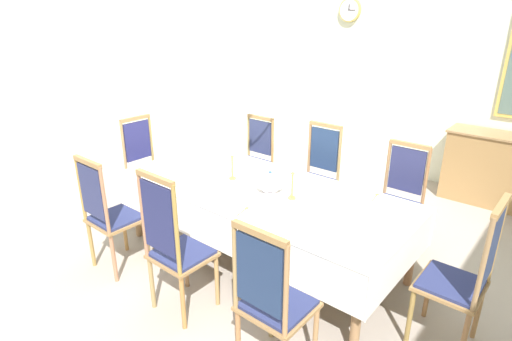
# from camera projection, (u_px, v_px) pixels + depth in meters

# --- Properties ---
(ground) EXTENTS (7.52, 6.43, 0.04)m
(ground) POSITION_uv_depth(u_px,v_px,m) (253.00, 263.00, 4.03)
(ground) COLOR #A4998D
(back_wall) EXTENTS (7.52, 0.08, 3.55)m
(back_wall) POSITION_uv_depth(u_px,v_px,m) (405.00, 51.00, 5.71)
(back_wall) COLOR silver
(back_wall) RESTS_ON ground
(left_wall) EXTENTS (0.08, 6.43, 3.55)m
(left_wall) POSITION_uv_depth(u_px,v_px,m) (43.00, 51.00, 5.65)
(left_wall) COLOR silver
(left_wall) RESTS_ON ground
(dining_table) EXTENTS (2.77, 1.23, 0.74)m
(dining_table) POSITION_uv_depth(u_px,v_px,m) (260.00, 195.00, 3.85)
(dining_table) COLOR #A0774C
(dining_table) RESTS_ON ground
(tablecloth) EXTENTS (2.79, 1.25, 0.36)m
(tablecloth) POSITION_uv_depth(u_px,v_px,m) (260.00, 196.00, 3.85)
(tablecloth) COLOR white
(tablecloth) RESTS_ON dining_table
(chair_south_a) EXTENTS (0.44, 0.42, 1.12)m
(chair_south_a) POSITION_uv_depth(u_px,v_px,m) (109.00, 213.00, 3.72)
(chair_south_a) COLOR #9F723C
(chair_south_a) RESTS_ON ground
(chair_north_a) EXTENTS (0.44, 0.42, 1.07)m
(chair_north_a) POSITION_uv_depth(u_px,v_px,m) (254.00, 158.00, 5.18)
(chair_north_a) COLOR #9F7B40
(chair_north_a) RESTS_ON ground
(chair_south_b) EXTENTS (0.44, 0.42, 1.22)m
(chair_south_b) POSITION_uv_depth(u_px,v_px,m) (174.00, 245.00, 3.15)
(chair_south_b) COLOR #9F7349
(chair_south_b) RESTS_ON ground
(chair_north_b) EXTENTS (0.44, 0.42, 1.13)m
(chair_north_b) POSITION_uv_depth(u_px,v_px,m) (317.00, 173.00, 4.62)
(chair_north_b) COLOR #9E7049
(chair_north_b) RESTS_ON ground
(chair_south_c) EXTENTS (0.44, 0.42, 1.13)m
(chair_south_c) POSITION_uv_depth(u_px,v_px,m) (272.00, 299.00, 2.60)
(chair_south_c) COLOR #977C4C
(chair_south_c) RESTS_ON ground
(chair_north_c) EXTENTS (0.44, 0.42, 1.10)m
(chair_north_c) POSITION_uv_depth(u_px,v_px,m) (399.00, 197.00, 4.06)
(chair_north_c) COLOR #A97044
(chair_north_c) RESTS_ON ground
(chair_head_west) EXTENTS (0.42, 0.44, 1.12)m
(chair_head_west) POSITION_uv_depth(u_px,v_px,m) (146.00, 163.00, 4.96)
(chair_head_west) COLOR #A56F44
(chair_head_west) RESTS_ON ground
(chair_head_east) EXTENTS (0.42, 0.44, 1.18)m
(chair_head_east) POSITION_uv_depth(u_px,v_px,m) (464.00, 276.00, 2.80)
(chair_head_east) COLOR olive
(chair_head_east) RESTS_ON ground
(soup_tureen) EXTENTS (0.25, 0.25, 0.20)m
(soup_tureen) POSITION_uv_depth(u_px,v_px,m) (270.00, 182.00, 3.72)
(soup_tureen) COLOR white
(soup_tureen) RESTS_ON tablecloth
(candlestick_west) EXTENTS (0.07, 0.07, 0.35)m
(candlestick_west) POSITION_uv_depth(u_px,v_px,m) (232.00, 166.00, 3.99)
(candlestick_west) COLOR gold
(candlestick_west) RESTS_ON tablecloth
(candlestick_east) EXTENTS (0.07, 0.07, 0.36)m
(candlestick_east) POSITION_uv_depth(u_px,v_px,m) (292.00, 184.00, 3.56)
(candlestick_east) COLOR gold
(candlestick_east) RESTS_ON tablecloth
(bowl_near_left) EXTENTS (0.20, 0.20, 0.04)m
(bowl_near_left) POSITION_uv_depth(u_px,v_px,m) (232.00, 204.00, 3.46)
(bowl_near_left) COLOR white
(bowl_near_left) RESTS_ON tablecloth
(bowl_near_right) EXTENTS (0.14, 0.14, 0.03)m
(bowl_near_right) POSITION_uv_depth(u_px,v_px,m) (365.00, 192.00, 3.70)
(bowl_near_right) COLOR white
(bowl_near_right) RESTS_ON tablecloth
(spoon_primary) EXTENTS (0.05, 0.18, 0.01)m
(spoon_primary) POSITION_uv_depth(u_px,v_px,m) (245.00, 209.00, 3.41)
(spoon_primary) COLOR gold
(spoon_primary) RESTS_ON tablecloth
(spoon_secondary) EXTENTS (0.05, 0.18, 0.01)m
(spoon_secondary) POSITION_uv_depth(u_px,v_px,m) (376.00, 195.00, 3.67)
(spoon_secondary) COLOR gold
(spoon_secondary) RESTS_ON tablecloth
(sideboard) EXTENTS (1.44, 0.48, 0.90)m
(sideboard) POSITION_uv_depth(u_px,v_px,m) (507.00, 172.00, 5.01)
(sideboard) COLOR #9F7646
(sideboard) RESTS_ON ground
(mounted_clock) EXTENTS (0.33, 0.06, 0.33)m
(mounted_clock) POSITION_uv_depth(u_px,v_px,m) (350.00, 10.00, 5.98)
(mounted_clock) COLOR #D1B251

